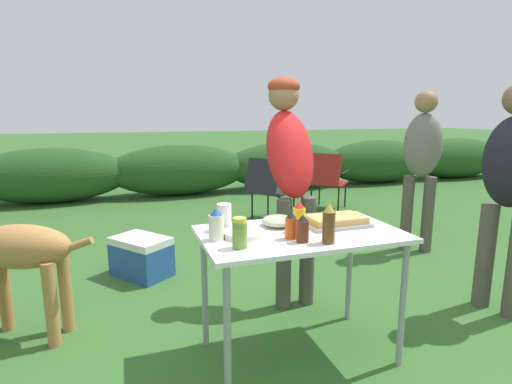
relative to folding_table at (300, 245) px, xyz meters
name	(u,v)px	position (x,y,z in m)	size (l,w,h in m)	color
ground_plane	(298,353)	(0.00, 0.00, -0.66)	(60.00, 60.00, 0.00)	#336028
shrub_hedge	(180,170)	(0.00, 4.94, -0.23)	(14.40, 0.90, 0.86)	#234C1E
folding_table	(300,245)	(0.00, 0.00, 0.00)	(1.10, 0.64, 0.74)	white
food_tray	(336,221)	(0.25, 0.05, 0.10)	(0.36, 0.24, 0.06)	#9E9EA3
plate_stack	(244,234)	(-0.32, 0.02, 0.09)	(0.22, 0.22, 0.03)	white
mixing_bowl	(278,221)	(-0.08, 0.15, 0.11)	(0.19, 0.19, 0.06)	#ADBC99
paper_cup_stack	(224,217)	(-0.39, 0.17, 0.15)	(0.08, 0.08, 0.15)	white
relish_jar	(240,233)	(-0.39, -0.15, 0.15)	(0.07, 0.07, 0.15)	olive
mayo_bottle	(216,225)	(-0.47, 0.01, 0.16)	(0.08, 0.08, 0.17)	silver
hot_sauce_bottle	(291,226)	(-0.10, -0.10, 0.14)	(0.06, 0.06, 0.14)	#CC4214
mustard_bottle	(299,217)	(-0.01, 0.01, 0.16)	(0.07, 0.07, 0.17)	yellow
bbq_sauce_bottle	(303,229)	(-0.07, -0.16, 0.14)	(0.06, 0.06, 0.14)	#562314
beer_bottle	(329,224)	(0.05, -0.22, 0.17)	(0.06, 0.06, 0.21)	brown
standing_person_in_olive_jacket	(290,162)	(0.22, 0.69, 0.37)	(0.36, 0.48, 1.63)	#4C473D
standing_person_in_navy_coat	(510,180)	(1.55, 0.04, 0.28)	(0.36, 0.43, 1.58)	#4C473D
standing_person_in_dark_puffer	(422,157)	(1.88, 1.28, 0.30)	(0.44, 0.42, 1.60)	#4C473D
dog	(12,253)	(-1.57, 0.71, -0.11)	(0.93, 0.46, 0.79)	#B27A42
camp_chair_green_behind_table	(327,178)	(1.85, 3.12, -0.20)	(0.74, 0.74, 0.83)	maroon
camp_chair_near_hedge	(269,186)	(0.84, 2.78, -0.20)	(0.75, 0.73, 0.83)	#232328
cooler_box	(141,256)	(-0.80, 1.48, -0.49)	(0.55, 0.57, 0.34)	#234C93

